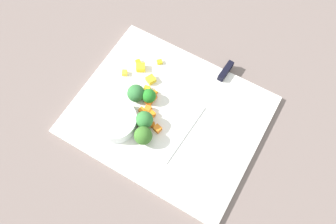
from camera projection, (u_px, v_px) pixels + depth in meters
name	position (u px, v px, depth m)	size (l,w,h in m)	color
ground_plane	(168.00, 116.00, 0.86)	(4.00, 4.00, 0.00)	#6D5E59
cutting_board	(168.00, 115.00, 0.85)	(0.44, 0.36, 0.01)	white
prep_bowl	(116.00, 121.00, 0.82)	(0.10, 0.10, 0.03)	white
chef_knife	(209.00, 95.00, 0.86)	(0.04, 0.32, 0.02)	silver
carrot_dice_0	(149.00, 100.00, 0.86)	(0.02, 0.02, 0.02)	orange
carrot_dice_1	(146.00, 114.00, 0.84)	(0.01, 0.01, 0.01)	orange
carrot_dice_2	(155.00, 93.00, 0.87)	(0.01, 0.01, 0.01)	orange
carrot_dice_3	(144.00, 118.00, 0.84)	(0.01, 0.01, 0.01)	orange
carrot_dice_4	(151.00, 114.00, 0.84)	(0.02, 0.02, 0.01)	orange
carrot_dice_5	(153.00, 125.00, 0.83)	(0.01, 0.01, 0.01)	orange
carrot_dice_6	(158.00, 129.00, 0.82)	(0.01, 0.02, 0.02)	orange
carrot_dice_7	(148.00, 109.00, 0.85)	(0.01, 0.01, 0.02)	orange
carrot_dice_8	(154.00, 97.00, 0.86)	(0.01, 0.01, 0.01)	orange
carrot_dice_9	(142.00, 111.00, 0.85)	(0.01, 0.01, 0.01)	orange
pepper_dice_0	(125.00, 73.00, 0.89)	(0.01, 0.01, 0.01)	yellow
pepper_dice_1	(138.00, 62.00, 0.90)	(0.01, 0.01, 0.01)	yellow
pepper_dice_2	(147.00, 89.00, 0.87)	(0.01, 0.01, 0.01)	yellow
pepper_dice_3	(160.00, 62.00, 0.91)	(0.01, 0.01, 0.01)	yellow
pepper_dice_4	(151.00, 80.00, 0.88)	(0.02, 0.02, 0.01)	yellow
pepper_dice_5	(141.00, 67.00, 0.90)	(0.02, 0.02, 0.02)	yellow
broccoli_floret_0	(149.00, 96.00, 0.85)	(0.04, 0.04, 0.04)	#91B65D
broccoli_floret_1	(144.00, 120.00, 0.81)	(0.04, 0.04, 0.05)	#8FAB6A
broccoli_floret_2	(143.00, 136.00, 0.80)	(0.04, 0.04, 0.05)	#85B063
broccoli_floret_3	(136.00, 93.00, 0.85)	(0.04, 0.04, 0.04)	#83C060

